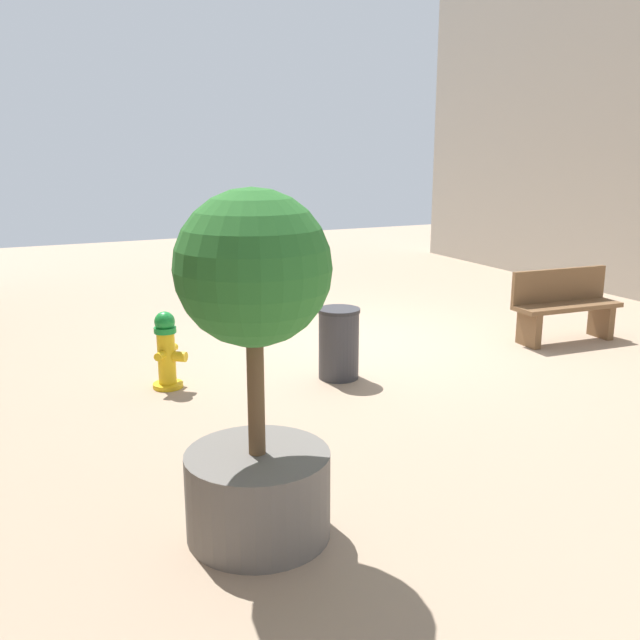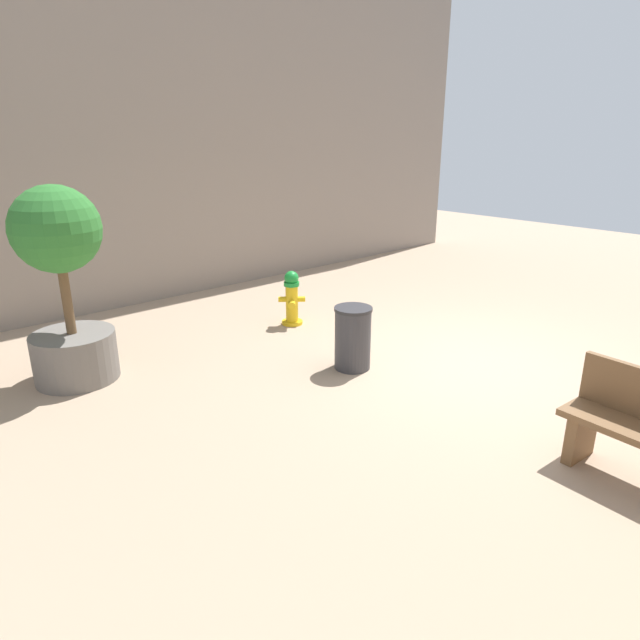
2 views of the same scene
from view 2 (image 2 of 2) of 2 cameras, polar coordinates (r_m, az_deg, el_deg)
ground_plane at (r=7.35m, az=15.84°, el=-4.42°), size 23.40×23.40×0.00m
building_facade_right at (r=9.77m, az=-25.01°, el=21.82°), size 0.70×18.00×7.19m
fire_hydrant at (r=8.42m, az=-2.93°, el=2.29°), size 0.37×0.37×0.84m
planter_tree at (r=6.90m, az=-24.97°, el=3.96°), size 0.97×0.97×2.29m
trash_bin at (r=6.84m, az=3.40°, el=-1.85°), size 0.47×0.47×0.79m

